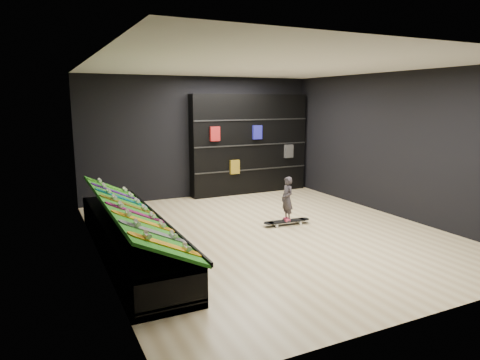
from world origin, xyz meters
name	(u,v)px	position (x,y,z in m)	size (l,w,h in m)	color
floor	(269,233)	(0.00, 0.00, 0.00)	(6.00, 7.00, 0.01)	beige
ceiling	(271,66)	(0.00, 0.00, 3.00)	(6.00, 7.00, 0.01)	white
wall_back	(201,137)	(0.00, 3.50, 1.50)	(6.00, 0.02, 3.00)	black
wall_front	(434,187)	(0.00, -3.50, 1.50)	(6.00, 0.02, 3.00)	black
wall_left	(95,163)	(-3.00, 0.00, 1.50)	(0.02, 7.00, 3.00)	black
wall_right	(395,145)	(3.00, 0.00, 1.50)	(0.02, 7.00, 3.00)	black
display_rack	(129,239)	(-2.55, 0.00, 0.25)	(0.90, 4.50, 0.50)	black
turf_ramp	(131,210)	(-2.50, 0.00, 0.71)	(1.00, 4.50, 0.04)	#1A6B10
back_shelving	(250,144)	(1.29, 3.32, 1.29)	(3.21, 0.37, 2.57)	black
floor_skateboard	(287,223)	(0.56, 0.28, 0.04)	(0.98, 0.22, 0.09)	black
child	(287,208)	(0.56, 0.28, 0.35)	(0.20, 0.14, 0.52)	black
display_board_0	(166,244)	(-2.49, -1.90, 0.74)	(0.98, 0.22, 0.09)	yellow
display_board_1	(154,232)	(-2.49, -1.36, 0.74)	(0.98, 0.22, 0.09)	black
display_board_2	(144,221)	(-2.49, -0.81, 0.74)	(0.98, 0.22, 0.09)	orange
display_board_3	(136,212)	(-2.49, -0.27, 0.74)	(0.98, 0.22, 0.09)	#E5198C
display_board_4	(128,205)	(-2.49, 0.27, 0.74)	(0.98, 0.22, 0.09)	yellow
display_board_5	(122,198)	(-2.49, 0.81, 0.74)	(0.98, 0.22, 0.09)	#0C8C99
display_board_6	(116,192)	(-2.49, 1.36, 0.74)	(0.98, 0.22, 0.09)	purple
display_board_7	(111,187)	(-2.49, 1.90, 0.74)	(0.98, 0.22, 0.09)	green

